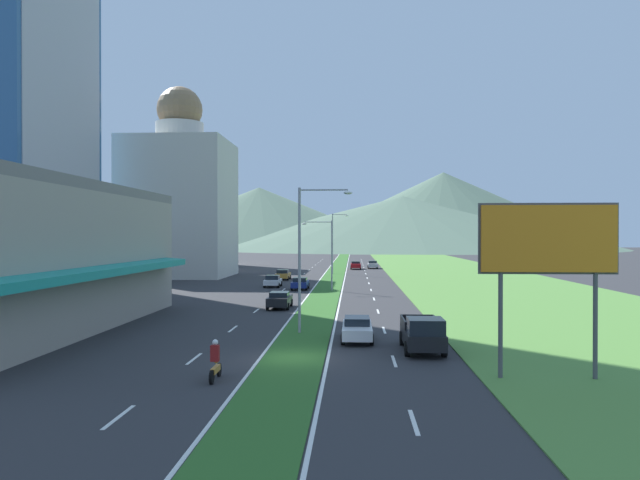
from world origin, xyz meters
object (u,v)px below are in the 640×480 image
(motorcycle_rider, at_px, (215,363))
(street_lamp_near, at_px, (306,249))
(billboard_roadside, at_px, (548,246))
(car_1, at_px, (273,281))
(car_3, at_px, (283,275))
(car_5, at_px, (373,264))
(car_4, at_px, (356,265))
(car_0, at_px, (357,328))
(street_lamp_far, at_px, (334,240))
(pickup_truck_0, at_px, (423,334))
(car_6, at_px, (300,283))
(street_lamp_mid, at_px, (328,249))
(car_2, at_px, (280,300))

(motorcycle_rider, bearing_deg, street_lamp_near, -13.03)
(billboard_roadside, bearing_deg, motorcycle_rider, -176.31)
(car_1, height_order, car_3, car_1)
(car_1, distance_m, car_5, 44.51)
(motorcycle_rider, bearing_deg, car_4, -4.23)
(car_1, relative_size, car_5, 0.89)
(car_0, distance_m, car_4, 76.66)
(car_0, bearing_deg, street_lamp_far, -176.88)
(pickup_truck_0, height_order, motorcycle_rider, pickup_truck_0)
(car_1, xyz_separation_m, car_5, (13.60, 42.38, 0.02))
(car_3, relative_size, car_6, 1.01)
(car_0, distance_m, car_6, 34.50)
(billboard_roadside, relative_size, car_6, 1.65)
(street_lamp_near, bearing_deg, motorcycle_rider, -103.03)
(street_lamp_near, xyz_separation_m, car_4, (3.50, 74.30, -4.70))
(car_3, xyz_separation_m, pickup_truck_0, (13.86, -52.51, 0.24))
(car_6, bearing_deg, car_5, -12.33)
(car_0, height_order, car_5, car_5)
(street_lamp_mid, height_order, car_5, street_lamp_mid)
(car_0, relative_size, motorcycle_rider, 2.40)
(car_4, bearing_deg, car_1, -14.61)
(car_5, distance_m, car_6, 46.57)
(car_4, relative_size, motorcycle_rider, 2.26)
(car_0, distance_m, car_1, 38.36)
(car_0, bearing_deg, street_lamp_near, -125.56)
(car_3, bearing_deg, car_2, -173.72)
(car_1, distance_m, car_4, 40.98)
(street_lamp_near, bearing_deg, car_6, 95.76)
(street_lamp_near, relative_size, car_0, 1.96)
(street_lamp_mid, bearing_deg, car_2, -101.72)
(car_0, xyz_separation_m, car_1, (-10.13, 37.00, 0.01))
(street_lamp_mid, xyz_separation_m, car_5, (6.63, 46.98, -3.99))
(car_2, bearing_deg, car_1, 9.30)
(car_1, bearing_deg, car_4, -14.61)
(car_5, relative_size, motorcycle_rider, 2.28)
(street_lamp_far, bearing_deg, street_lamp_mid, -89.54)
(car_6, bearing_deg, car_2, 179.50)
(car_1, distance_m, pickup_truck_0, 42.62)
(street_lamp_near, relative_size, street_lamp_far, 0.95)
(street_lamp_mid, height_order, car_0, street_lamp_mid)
(car_4, bearing_deg, pickup_truck_0, 2.39)
(car_0, xyz_separation_m, car_6, (-6.48, 33.89, 0.00))
(street_lamp_far, relative_size, car_6, 2.12)
(billboard_roadside, xyz_separation_m, car_2, (-14.93, 25.05, -5.13))
(car_3, xyz_separation_m, motorcycle_rider, (4.09, -59.47, 0.00))
(car_0, relative_size, pickup_truck_0, 0.89)
(car_2, height_order, car_5, car_5)
(car_0, distance_m, car_2, 17.00)
(car_2, bearing_deg, motorcycle_rider, -179.11)
(car_1, xyz_separation_m, car_6, (3.65, -3.11, -0.01))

